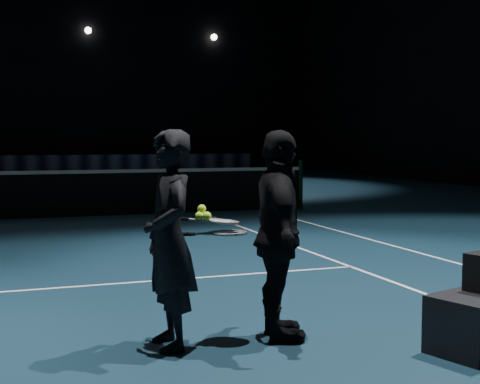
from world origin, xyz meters
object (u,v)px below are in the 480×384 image
object	(u,v)px
racket_lower	(228,233)
tennis_balls	(203,214)
player_a	(169,240)
racket_upper	(221,221)
player_b	(279,236)

from	to	relation	value
racket_lower	tennis_balls	world-z (taller)	tennis_balls
player_a	racket_upper	bearing A→B (deg)	86.80
player_b	tennis_balls	distance (m)	0.62
racket_upper	tennis_balls	size ratio (longest dim) A/B	5.67
player_a	player_b	distance (m)	0.85
tennis_balls	player_a	bearing A→B (deg)	175.24
player_b	tennis_balls	size ratio (longest dim) A/B	13.62
player_b	racket_lower	xyz separation A→B (m)	(-0.40, 0.04, 0.04)
player_a	racket_lower	xyz separation A→B (m)	(0.45, -0.05, 0.04)
racket_upper	player_a	bearing A→B (deg)	-178.29
racket_upper	player_b	bearing A→B (deg)	-9.08
player_a	racket_upper	xyz separation A→B (m)	(0.40, -0.00, 0.12)
tennis_balls	racket_upper	bearing A→B (deg)	7.69
player_b	player_a	bearing A→B (deg)	98.00
player_a	racket_lower	bearing A→B (deg)	81.09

